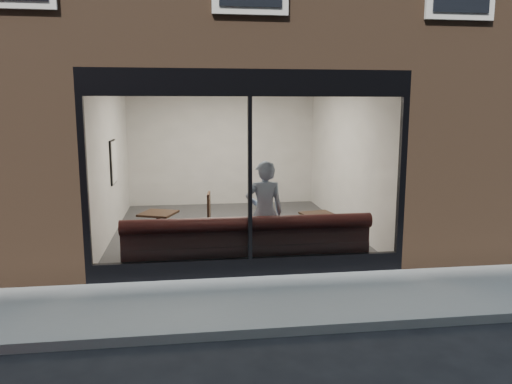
{
  "coord_description": "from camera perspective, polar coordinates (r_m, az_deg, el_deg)",
  "views": [
    {
      "loc": [
        -0.95,
        -5.44,
        2.65
      ],
      "look_at": [
        0.14,
        2.4,
        1.29
      ],
      "focal_mm": 35.0,
      "sensor_mm": 36.0,
      "label": 1
    }
  ],
  "objects": [
    {
      "name": "cafe_ceiling",
      "position": [
        10.5,
        -2.8,
        12.67
      ],
      "size": [
        6.0,
        6.0,
        0.0
      ],
      "primitive_type": "plane",
      "rotation": [
        3.14,
        0.0,
        0.0
      ],
      "color": "white",
      "rests_on": "host_building_upper"
    },
    {
      "name": "host_building_pier_left",
      "position": [
        13.77,
        -19.71,
        4.8
      ],
      "size": [
        2.5,
        12.0,
        3.2
      ],
      "primitive_type": "cube",
      "color": "brown",
      "rests_on": "ground"
    },
    {
      "name": "storefront_kick",
      "position": [
        7.96,
        -0.68,
        -8.58
      ],
      "size": [
        5.0,
        0.1,
        0.3
      ],
      "primitive_type": "cube",
      "color": "black",
      "rests_on": "ground"
    },
    {
      "name": "banquette",
      "position": [
        8.31,
        -1.03,
        -7.23
      ],
      "size": [
        4.0,
        0.55,
        0.45
      ],
      "primitive_type": "cube",
      "color": "#351613",
      "rests_on": "cafe_floor"
    },
    {
      "name": "wall_poster",
      "position": [
        10.77,
        -15.92,
        3.33
      ],
      "size": [
        0.02,
        0.64,
        0.85
      ],
      "primitive_type": "cube",
      "color": "white",
      "rests_on": "cafe_wall_left"
    },
    {
      "name": "ground",
      "position": [
        6.13,
        1.84,
        -15.9
      ],
      "size": [
        120.0,
        120.0,
        0.0
      ],
      "primitive_type": "plane",
      "color": "black",
      "rests_on": "ground"
    },
    {
      "name": "sidewalk_near",
      "position": [
        7.03,
        0.43,
        -12.36
      ],
      "size": [
        40.0,
        2.0,
        0.01
      ],
      "primitive_type": "cube",
      "color": "gray",
      "rests_on": "ground"
    },
    {
      "name": "host_building_pier_right",
      "position": [
        14.28,
        11.35,
        5.34
      ],
      "size": [
        2.5,
        12.0,
        3.2
      ],
      "primitive_type": "cube",
      "color": "brown",
      "rests_on": "ground"
    },
    {
      "name": "cafe_wall_back",
      "position": [
        13.51,
        -3.89,
        5.26
      ],
      "size": [
        5.0,
        0.0,
        5.0
      ],
      "primitive_type": "plane",
      "rotation": [
        1.57,
        0.0,
        0.0
      ],
      "color": "beige",
      "rests_on": "ground"
    },
    {
      "name": "cafe_floor",
      "position": [
        10.81,
        -2.66,
        -4.35
      ],
      "size": [
        6.0,
        6.0,
        0.0
      ],
      "primitive_type": "plane",
      "color": "#2D2D30",
      "rests_on": "ground"
    },
    {
      "name": "cafe_wall_right",
      "position": [
        11.05,
        10.28,
        4.13
      ],
      "size": [
        0.0,
        6.0,
        6.0
      ],
      "primitive_type": "plane",
      "rotation": [
        1.57,
        0.0,
        -1.57
      ],
      "color": "beige",
      "rests_on": "ground"
    },
    {
      "name": "cafe_table_right",
      "position": [
        9.02,
        7.16,
        -2.57
      ],
      "size": [
        0.65,
        0.65,
        0.04
      ],
      "primitive_type": "cube",
      "rotation": [
        0.0,
        0.0,
        0.22
      ],
      "color": "#311E13",
      "rests_on": "cafe_floor"
    },
    {
      "name": "cafe_wall_left",
      "position": [
        10.61,
        -16.27,
        3.67
      ],
      "size": [
        0.0,
        6.0,
        6.0
      ],
      "primitive_type": "plane",
      "rotation": [
        1.57,
        0.0,
        1.57
      ],
      "color": "beige",
      "rests_on": "ground"
    },
    {
      "name": "host_building_backfill",
      "position": [
        16.51,
        -4.64,
        6.06
      ],
      "size": [
        5.0,
        6.0,
        3.2
      ],
      "primitive_type": "cube",
      "color": "brown",
      "rests_on": "ground"
    },
    {
      "name": "storefront_header",
      "position": [
        7.56,
        -0.73,
        12.38
      ],
      "size": [
        5.0,
        0.1,
        0.4
      ],
      "primitive_type": "cube",
      "color": "black",
      "rests_on": "host_building_upper"
    },
    {
      "name": "storefront_mullion",
      "position": [
        7.63,
        -0.7,
        1.45
      ],
      "size": [
        0.06,
        0.1,
        2.5
      ],
      "primitive_type": "cube",
      "color": "black",
      "rests_on": "storefront_kick"
    },
    {
      "name": "storefront_glass",
      "position": [
        7.6,
        -0.67,
        1.41
      ],
      "size": [
        4.8,
        0.0,
        4.8
      ],
      "primitive_type": "plane",
      "rotation": [
        1.57,
        0.0,
        0.0
      ],
      "color": "white",
      "rests_on": "storefront_kick"
    },
    {
      "name": "cafe_chair_left",
      "position": [
        10.17,
        -6.44,
        -4.03
      ],
      "size": [
        0.52,
        0.52,
        0.04
      ],
      "primitive_type": "cube",
      "rotation": [
        0.0,
        0.0,
        3.03
      ],
      "color": "#311E13",
      "rests_on": "cafe_floor"
    },
    {
      "name": "kerb_near",
      "position": [
        6.06,
        1.93,
        -15.59
      ],
      "size": [
        40.0,
        0.1,
        0.12
      ],
      "primitive_type": "cube",
      "color": "gray",
      "rests_on": "ground"
    },
    {
      "name": "person",
      "position": [
        8.44,
        0.96,
        -2.37
      ],
      "size": [
        0.64,
        0.42,
        1.76
      ],
      "primitive_type": "imported",
      "rotation": [
        0.0,
        0.0,
        3.15
      ],
      "color": "#98AFCF",
      "rests_on": "cafe_floor"
    },
    {
      "name": "cafe_table_left",
      "position": [
        9.21,
        -11.11,
        -2.42
      ],
      "size": [
        0.76,
        0.76,
        0.04
      ],
      "primitive_type": "cube",
      "rotation": [
        0.0,
        0.0,
        -0.39
      ],
      "color": "#311E13",
      "rests_on": "cafe_floor"
    }
  ]
}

